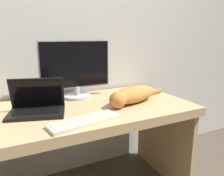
{
  "coord_description": "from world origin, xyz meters",
  "views": [
    {
      "loc": [
        -0.49,
        -0.96,
        1.18
      ],
      "look_at": [
        0.15,
        0.34,
        0.83
      ],
      "focal_mm": 35.0,
      "sensor_mm": 36.0,
      "label": 1
    }
  ],
  "objects_px": {
    "monitor": "(76,69)",
    "cat": "(132,95)",
    "laptop": "(37,107)",
    "external_keyboard": "(85,121)"
  },
  "relations": [
    {
      "from": "monitor",
      "to": "external_keyboard",
      "type": "bearing_deg",
      "value": -102.9
    },
    {
      "from": "external_keyboard",
      "to": "cat",
      "type": "height_order",
      "value": "cat"
    },
    {
      "from": "laptop",
      "to": "external_keyboard",
      "type": "bearing_deg",
      "value": -35.67
    },
    {
      "from": "cat",
      "to": "external_keyboard",
      "type": "bearing_deg",
      "value": -171.06
    },
    {
      "from": "cat",
      "to": "laptop",
      "type": "bearing_deg",
      "value": 157.44
    },
    {
      "from": "monitor",
      "to": "laptop",
      "type": "distance_m",
      "value": 0.44
    },
    {
      "from": "cat",
      "to": "monitor",
      "type": "bearing_deg",
      "value": 118.54
    },
    {
      "from": "monitor",
      "to": "cat",
      "type": "bearing_deg",
      "value": -44.8
    },
    {
      "from": "external_keyboard",
      "to": "cat",
      "type": "relative_size",
      "value": 0.73
    },
    {
      "from": "monitor",
      "to": "cat",
      "type": "distance_m",
      "value": 0.46
    }
  ]
}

